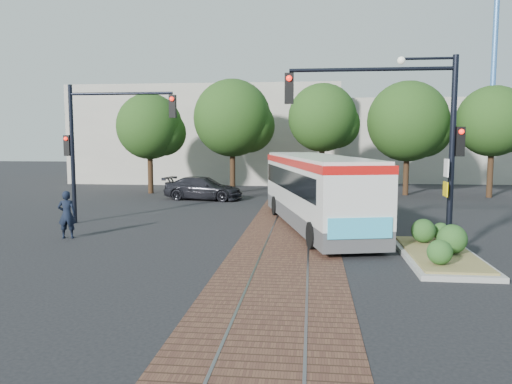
# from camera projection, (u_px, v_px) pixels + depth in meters

# --- Properties ---
(ground) EXTENTS (120.00, 120.00, 0.00)m
(ground) POSITION_uv_depth(u_px,v_px,m) (286.00, 248.00, 16.97)
(ground) COLOR black
(ground) RESTS_ON ground
(trackbed) EXTENTS (3.60, 40.00, 0.02)m
(trackbed) POSITION_uv_depth(u_px,v_px,m) (291.00, 227.00, 20.92)
(trackbed) COLOR brown
(trackbed) RESTS_ON ground
(tree_row) EXTENTS (26.40, 5.60, 7.67)m
(tree_row) POSITION_uv_depth(u_px,v_px,m) (318.00, 121.00, 32.54)
(tree_row) COLOR #382314
(tree_row) RESTS_ON ground
(warehouses) EXTENTS (40.00, 13.00, 8.00)m
(warehouses) POSITION_uv_depth(u_px,v_px,m) (297.00, 137.00, 45.02)
(warehouses) COLOR #ADA899
(warehouses) RESTS_ON ground
(crane) EXTENTS (8.00, 0.50, 18.00)m
(crane) POSITION_uv_depth(u_px,v_px,m) (494.00, 63.00, 47.42)
(crane) COLOR #3F72B2
(crane) RESTS_ON ground
(city_bus) EXTENTS (4.92, 11.41, 2.99)m
(city_bus) POSITION_uv_depth(u_px,v_px,m) (316.00, 188.00, 20.74)
(city_bus) COLOR #424245
(city_bus) RESTS_ON ground
(traffic_island) EXTENTS (2.20, 5.20, 1.13)m
(traffic_island) POSITION_uv_depth(u_px,v_px,m) (440.00, 248.00, 15.51)
(traffic_island) COLOR gray
(traffic_island) RESTS_ON ground
(signal_pole_main) EXTENTS (5.49, 0.46, 6.00)m
(signal_pole_main) POSITION_uv_depth(u_px,v_px,m) (411.00, 124.00, 15.30)
(signal_pole_main) COLOR black
(signal_pole_main) RESTS_ON ground
(signal_pole_left) EXTENTS (4.99, 0.34, 6.00)m
(signal_pole_left) POSITION_uv_depth(u_px,v_px,m) (97.00, 135.00, 21.42)
(signal_pole_left) COLOR black
(signal_pole_left) RESTS_ON ground
(officer) EXTENTS (0.73, 0.55, 1.79)m
(officer) POSITION_uv_depth(u_px,v_px,m) (67.00, 215.00, 18.52)
(officer) COLOR black
(officer) RESTS_ON ground
(parked_car) EXTENTS (5.02, 2.63, 1.39)m
(parked_car) POSITION_uv_depth(u_px,v_px,m) (203.00, 188.00, 30.28)
(parked_car) COLOR black
(parked_car) RESTS_ON ground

